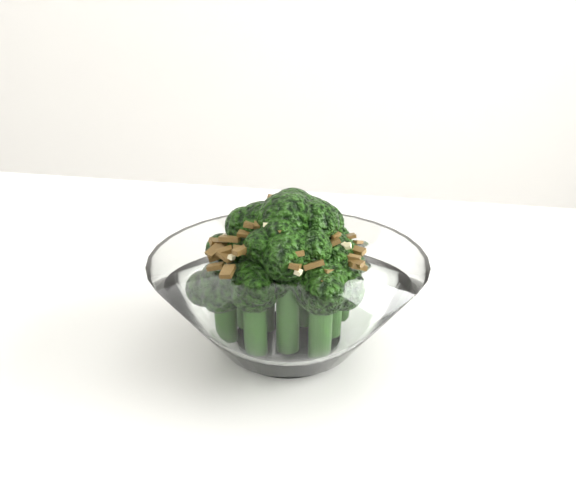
{
  "coord_description": "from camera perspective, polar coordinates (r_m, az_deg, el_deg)",
  "views": [
    {
      "loc": [
        0.07,
        -0.31,
        1.03
      ],
      "look_at": [
        0.06,
        0.13,
        0.84
      ],
      "focal_mm": 40.0,
      "sensor_mm": 36.0,
      "label": 1
    }
  ],
  "objects": [
    {
      "name": "table",
      "position": [
        0.55,
        6.91,
        -16.15
      ],
      "size": [
        1.33,
        1.02,
        0.75
      ],
      "color": "white",
      "rests_on": "ground"
    },
    {
      "name": "broccoli_dish",
      "position": [
        0.49,
        0.03,
        -3.98
      ],
      "size": [
        0.21,
        0.21,
        0.13
      ],
      "color": "white",
      "rests_on": "table"
    }
  ]
}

